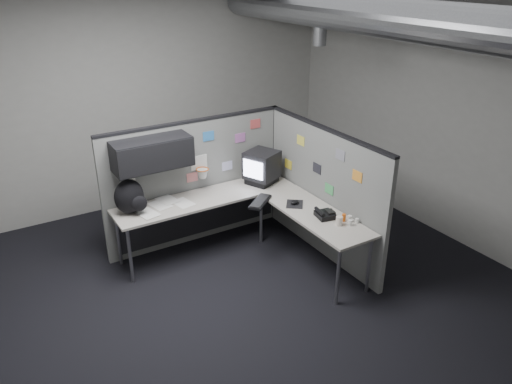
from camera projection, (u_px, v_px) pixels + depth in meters
room at (300, 97)px, 5.13m from camera, size 5.62×5.62×3.22m
partition_back at (185, 173)px, 6.16m from camera, size 2.44×0.42×1.63m
partition_right at (322, 191)px, 6.08m from camera, size 0.07×2.23×1.63m
desk at (235, 209)px, 6.09m from camera, size 2.31×2.11×0.73m
monitor at (262, 167)px, 6.46m from camera, size 0.49×0.49×0.43m
keyboard at (260, 202)px, 5.98m from camera, size 0.42×0.38×0.04m
mouse at (295, 203)px, 5.95m from camera, size 0.30×0.31×0.05m
phone at (325, 214)px, 5.64m from camera, size 0.23×0.24×0.10m
bottles at (349, 220)px, 5.52m from camera, size 0.15×0.17×0.09m
cup at (339, 221)px, 5.46m from camera, size 0.09×0.09×0.10m
papers at (165, 205)px, 5.92m from camera, size 0.71×0.53×0.01m
backpack at (130, 197)px, 5.66m from camera, size 0.38×0.34×0.42m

